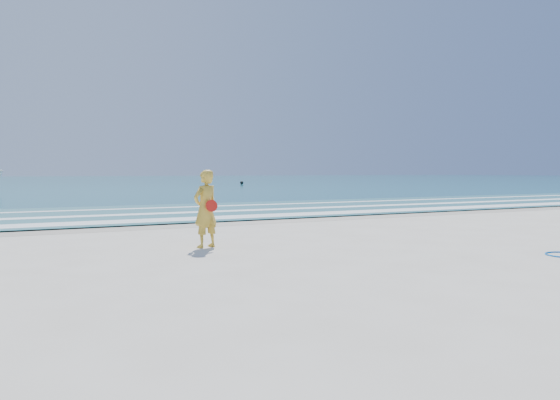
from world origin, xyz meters
name	(u,v)px	position (x,y,z in m)	size (l,w,h in m)	color
ground	(387,262)	(0.00, 0.00, 0.00)	(400.00, 400.00, 0.00)	silver
wet_sand	(216,223)	(0.00, 9.00, 0.00)	(400.00, 2.40, 0.00)	#B2A893
ocean	(34,180)	(0.00, 105.00, 0.02)	(400.00, 190.00, 0.04)	#19727F
shallow	(173,212)	(0.00, 14.00, 0.04)	(400.00, 10.00, 0.01)	#59B7AD
foam_near	(203,218)	(0.00, 10.30, 0.05)	(400.00, 1.40, 0.01)	white
foam_mid	(179,213)	(0.00, 13.20, 0.05)	(400.00, 0.90, 0.01)	white
foam_far	(157,208)	(0.00, 16.50, 0.05)	(400.00, 0.60, 0.01)	white
buoy	(242,183)	(21.86, 56.89, 0.26)	(0.45, 0.45, 0.45)	black
woman	(206,209)	(-2.35, 3.51, 0.88)	(0.75, 0.63, 1.75)	gold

